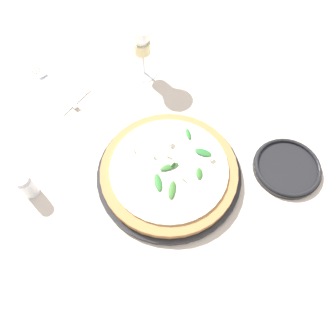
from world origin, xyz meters
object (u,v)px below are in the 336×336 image
(shaker_pepper, at_px, (27,186))
(fork, at_px, (53,86))
(wine_glass, at_px, (142,42))
(pizza_arugula_main, at_px, (168,171))
(side_plate_white, at_px, (287,167))

(shaker_pepper, bearing_deg, fork, -45.26)
(wine_glass, height_order, fork, wine_glass)
(pizza_arugula_main, relative_size, wine_glass, 2.10)
(fork, xyz_separation_m, side_plate_white, (-0.58, -0.22, 0.00))
(fork, bearing_deg, pizza_arugula_main, -174.79)
(pizza_arugula_main, height_order, wine_glass, wine_glass)
(shaker_pepper, bearing_deg, side_plate_white, -129.90)
(shaker_pepper, bearing_deg, pizza_arugula_main, -127.19)
(side_plate_white, bearing_deg, pizza_arugula_main, 47.07)
(fork, distance_m, side_plate_white, 0.62)
(fork, height_order, side_plate_white, side_plate_white)
(fork, distance_m, shaker_pepper, 0.31)
(wine_glass, xyz_separation_m, fork, (0.13, 0.20, -0.10))
(wine_glass, distance_m, fork, 0.26)
(pizza_arugula_main, height_order, shaker_pepper, shaker_pepper)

